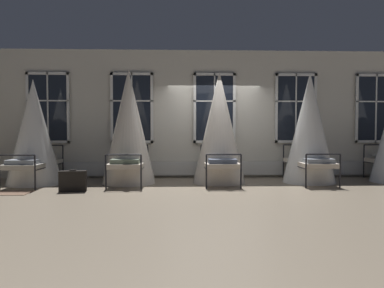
{
  "coord_description": "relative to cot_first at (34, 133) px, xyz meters",
  "views": [
    {
      "loc": [
        -1.0,
        -9.29,
        1.33
      ],
      "look_at": [
        -0.65,
        0.05,
        0.96
      ],
      "focal_mm": 36.0,
      "sensor_mm": 36.0,
      "label": 1
    }
  ],
  "objects": [
    {
      "name": "ground",
      "position": [
        4.44,
        -0.04,
        -1.22
      ],
      "size": [
        27.17,
        27.17,
        0.0
      ],
      "primitive_type": "plane",
      "color": "gray"
    },
    {
      "name": "back_wall_with_windows",
      "position": [
        4.44,
        1.19,
        0.51
      ],
      "size": [
        14.59,
        0.1,
        3.45
      ],
      "primitive_type": "cube",
      "color": "beige",
      "rests_on": "ground"
    },
    {
      "name": "window_bank",
      "position": [
        4.44,
        1.07,
        -0.16
      ],
      "size": [
        10.05,
        0.1,
        2.76
      ],
      "color": "black",
      "rests_on": "ground"
    },
    {
      "name": "cot_first",
      "position": [
        0.0,
        0.0,
        0.0
      ],
      "size": [
        1.29,
        1.93,
        2.51
      ],
      "rotation": [
        0.0,
        0.0,
        1.55
      ],
      "color": "black",
      "rests_on": "ground"
    },
    {
      "name": "cot_second",
      "position": [
        2.25,
        0.06,
        0.13
      ],
      "size": [
        1.29,
        1.91,
        2.77
      ],
      "rotation": [
        0.0,
        0.0,
        1.57
      ],
      "color": "black",
      "rests_on": "ground"
    },
    {
      "name": "cot_third",
      "position": [
        4.46,
        0.06,
        0.11
      ],
      "size": [
        1.29,
        1.91,
        2.74
      ],
      "rotation": [
        0.0,
        0.0,
        1.57
      ],
      "color": "black",
      "rests_on": "ground"
    },
    {
      "name": "cot_fourth",
      "position": [
        6.69,
        0.05,
        0.1
      ],
      "size": [
        1.29,
        1.92,
        2.72
      ],
      "rotation": [
        0.0,
        0.0,
        1.56
      ],
      "color": "black",
      "rests_on": "ground"
    },
    {
      "name": "rug_first",
      "position": [
        -0.01,
        -1.31,
        -1.21
      ],
      "size": [
        0.81,
        0.58,
        0.01
      ],
      "primitive_type": "cube",
      "rotation": [
        0.0,
        0.0,
        -0.03
      ],
      "color": "brown",
      "rests_on": "ground"
    },
    {
      "name": "suitcase_dark",
      "position": [
        1.22,
        -1.13,
        -0.99
      ],
      "size": [
        0.58,
        0.28,
        0.47
      ],
      "rotation": [
        0.0,
        0.0,
        0.13
      ],
      "color": "black",
      "rests_on": "ground"
    }
  ]
}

